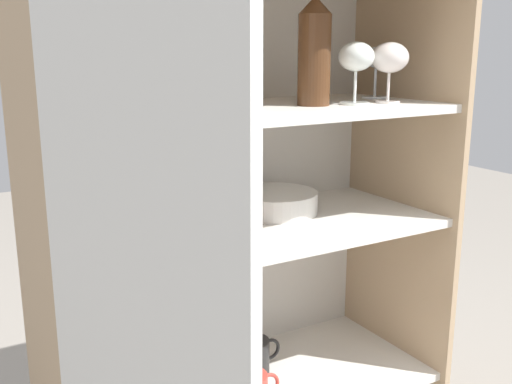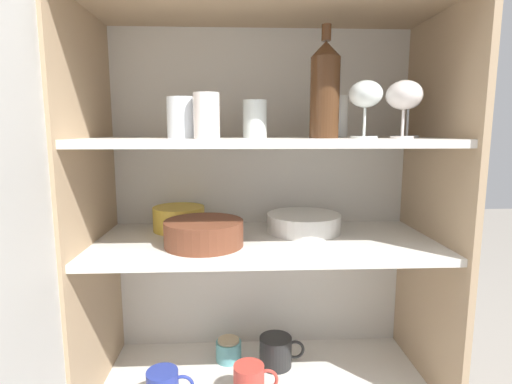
{
  "view_description": "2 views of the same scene",
  "coord_description": "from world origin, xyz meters",
  "px_view_note": "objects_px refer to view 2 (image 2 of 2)",
  "views": [
    {
      "loc": [
        -0.66,
        -0.97,
        1.12
      ],
      "look_at": [
        0.05,
        0.24,
        0.78
      ],
      "focal_mm": 42.0,
      "sensor_mm": 36.0,
      "label": 1
    },
    {
      "loc": [
        -0.08,
        -0.88,
        1.01
      ],
      "look_at": [
        -0.03,
        0.19,
        0.84
      ],
      "focal_mm": 28.0,
      "sensor_mm": 36.0,
      "label": 2
    }
  ],
  "objects_px": {
    "plate_stack_white": "(304,223)",
    "serving_bowl_small": "(179,217)",
    "mixing_bowl_large": "(204,232)",
    "storage_jar": "(229,350)",
    "coffee_mug_primary": "(250,382)",
    "wine_bottle": "(325,89)"
  },
  "relations": [
    {
      "from": "plate_stack_white",
      "to": "serving_bowl_small",
      "type": "height_order",
      "value": "serving_bowl_small"
    },
    {
      "from": "mixing_bowl_large",
      "to": "storage_jar",
      "type": "xyz_separation_m",
      "value": [
        0.06,
        0.15,
        -0.42
      ]
    },
    {
      "from": "plate_stack_white",
      "to": "storage_jar",
      "type": "relative_size",
      "value": 2.74
    },
    {
      "from": "plate_stack_white",
      "to": "coffee_mug_primary",
      "type": "relative_size",
      "value": 1.76
    },
    {
      "from": "wine_bottle",
      "to": "mixing_bowl_large",
      "type": "height_order",
      "value": "wine_bottle"
    },
    {
      "from": "serving_bowl_small",
      "to": "plate_stack_white",
      "type": "bearing_deg",
      "value": -5.6
    },
    {
      "from": "wine_bottle",
      "to": "serving_bowl_small",
      "type": "relative_size",
      "value": 1.82
    },
    {
      "from": "mixing_bowl_large",
      "to": "wine_bottle",
      "type": "bearing_deg",
      "value": 2.51
    },
    {
      "from": "serving_bowl_small",
      "to": "storage_jar",
      "type": "xyz_separation_m",
      "value": [
        0.15,
        -0.02,
        -0.42
      ]
    },
    {
      "from": "coffee_mug_primary",
      "to": "wine_bottle",
      "type": "bearing_deg",
      "value": 13.93
    },
    {
      "from": "plate_stack_white",
      "to": "mixing_bowl_large",
      "type": "relative_size",
      "value": 1.06
    },
    {
      "from": "plate_stack_white",
      "to": "mixing_bowl_large",
      "type": "height_order",
      "value": "mixing_bowl_large"
    },
    {
      "from": "wine_bottle",
      "to": "storage_jar",
      "type": "distance_m",
      "value": 0.84
    },
    {
      "from": "wine_bottle",
      "to": "coffee_mug_primary",
      "type": "height_order",
      "value": "wine_bottle"
    },
    {
      "from": "mixing_bowl_large",
      "to": "serving_bowl_small",
      "type": "height_order",
      "value": "serving_bowl_small"
    },
    {
      "from": "serving_bowl_small",
      "to": "coffee_mug_primary",
      "type": "xyz_separation_m",
      "value": [
        0.21,
        -0.2,
        -0.41
      ]
    },
    {
      "from": "coffee_mug_primary",
      "to": "mixing_bowl_large",
      "type": "bearing_deg",
      "value": 163.7
    },
    {
      "from": "mixing_bowl_large",
      "to": "storage_jar",
      "type": "bearing_deg",
      "value": 69.21
    },
    {
      "from": "coffee_mug_primary",
      "to": "storage_jar",
      "type": "xyz_separation_m",
      "value": [
        -0.06,
        0.18,
        -0.01
      ]
    },
    {
      "from": "plate_stack_white",
      "to": "coffee_mug_primary",
      "type": "xyz_separation_m",
      "value": [
        -0.17,
        -0.17,
        -0.4
      ]
    },
    {
      "from": "coffee_mug_primary",
      "to": "storage_jar",
      "type": "relative_size",
      "value": 1.56
    },
    {
      "from": "plate_stack_white",
      "to": "serving_bowl_small",
      "type": "distance_m",
      "value": 0.38
    }
  ]
}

